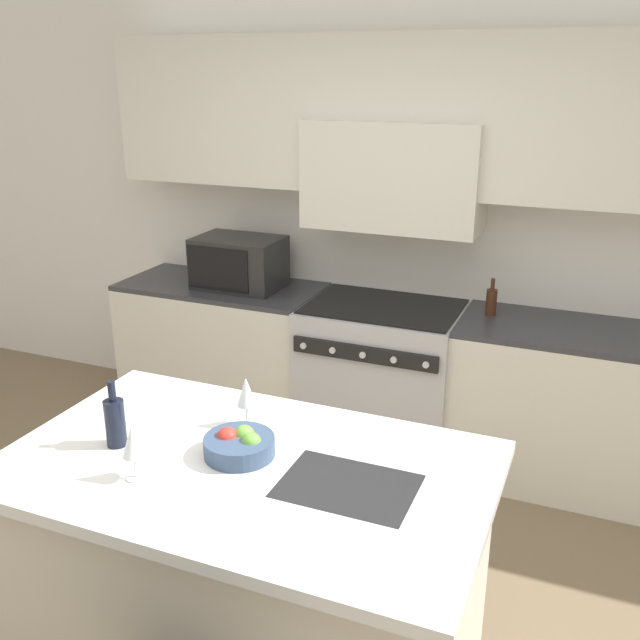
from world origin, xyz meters
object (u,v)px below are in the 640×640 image
range_stove (381,378)px  oil_bottle_on_counter (491,301)px  wine_glass_far (246,393)px  microwave (239,263)px  wine_bottle (115,421)px  fruit_bowl (239,445)px  wine_glass_near (133,443)px

range_stove → oil_bottle_on_counter: 0.81m
oil_bottle_on_counter → wine_glass_far: bearing=-109.5°
wine_glass_far → oil_bottle_on_counter: size_ratio=0.93×
range_stove → wine_glass_far: 1.76m
microwave → oil_bottle_on_counter: bearing=2.6°
wine_bottle → fruit_bowl: 0.46m
oil_bottle_on_counter → fruit_bowl: bearing=-105.4°
microwave → fruit_bowl: bearing=-61.3°
range_stove → wine_glass_far: bearing=-90.5°
range_stove → oil_bottle_on_counter: oil_bottle_on_counter is taller
microwave → range_stove: bearing=-1.1°
wine_bottle → oil_bottle_on_counter: (0.98, 2.05, -0.05)m
fruit_bowl → oil_bottle_on_counter: size_ratio=1.19×
wine_bottle → fruit_bowl: bearing=13.8°
wine_glass_far → oil_bottle_on_counter: 1.84m
wine_glass_near → wine_glass_far: size_ratio=1.00×
microwave → wine_glass_far: microwave is taller
range_stove → oil_bottle_on_counter: (0.60, 0.09, 0.53)m
fruit_bowl → oil_bottle_on_counter: 2.01m
wine_glass_far → wine_glass_near: bearing=-109.3°
oil_bottle_on_counter → microwave: bearing=-177.4°
fruit_bowl → wine_bottle: bearing=-166.2°
fruit_bowl → range_stove: bearing=92.0°
range_stove → wine_glass_near: bearing=-94.8°
wine_bottle → wine_glass_near: bearing=-38.6°
range_stove → wine_bottle: wine_bottle is taller
fruit_bowl → microwave: bearing=118.7°
wine_glass_near → wine_glass_far: same height
microwave → fruit_bowl: 2.13m
oil_bottle_on_counter → wine_glass_near: bearing=-109.4°
range_stove → microwave: bearing=178.9°
wine_bottle → range_stove: bearing=79.1°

